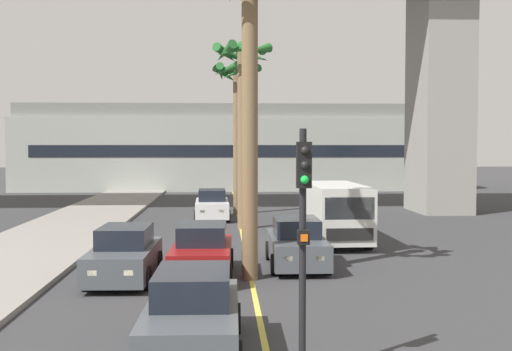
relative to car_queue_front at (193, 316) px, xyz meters
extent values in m
cube|color=#DBCC4C|center=(1.39, 13.81, -0.72)|extent=(0.14, 56.00, 0.01)
cube|color=gray|center=(13.17, 24.63, 6.36)|extent=(2.80, 4.40, 14.15)
cube|color=#ADB2A8|center=(1.39, 44.76, 2.37)|extent=(37.13, 8.00, 6.19)
cube|color=gray|center=(1.39, 44.76, 6.07)|extent=(36.39, 7.20, 1.20)
cube|color=black|center=(1.39, 40.74, 2.68)|extent=(33.42, 0.04, 1.00)
cube|color=#4C5156|center=(0.00, -0.03, -0.14)|extent=(1.76, 4.13, 0.80)
cube|color=black|center=(0.00, 0.12, 0.54)|extent=(1.43, 2.07, 0.60)
cylinder|color=black|center=(0.83, 1.23, -0.40)|extent=(0.23, 0.64, 0.64)
cylinder|color=black|center=(-0.79, 1.25, -0.40)|extent=(0.23, 0.64, 0.64)
cube|color=#4C5156|center=(-2.28, 6.57, -0.14)|extent=(1.80, 4.14, 0.80)
cube|color=black|center=(-2.28, 6.72, 0.54)|extent=(1.44, 2.08, 0.60)
cube|color=#F2EDCC|center=(-1.86, 4.55, -0.09)|extent=(0.24, 0.09, 0.14)
cube|color=#F2EDCC|center=(-2.80, 4.57, -0.09)|extent=(0.24, 0.09, 0.14)
cylinder|color=black|center=(-1.51, 5.28, -0.40)|extent=(0.23, 0.64, 0.64)
cylinder|color=black|center=(-3.12, 5.32, -0.40)|extent=(0.23, 0.64, 0.64)
cylinder|color=black|center=(-1.45, 7.82, -0.40)|extent=(0.23, 0.64, 0.64)
cylinder|color=black|center=(-3.06, 7.86, -0.40)|extent=(0.23, 0.64, 0.64)
cube|color=#4C5156|center=(2.94, 8.37, -0.14)|extent=(1.73, 4.11, 0.80)
cube|color=black|center=(2.94, 8.52, 0.54)|extent=(1.41, 2.06, 0.60)
cube|color=#F2EDCC|center=(3.39, 6.35, -0.09)|extent=(0.24, 0.08, 0.14)
cube|color=#F2EDCC|center=(2.46, 6.36, -0.09)|extent=(0.24, 0.08, 0.14)
cylinder|color=black|center=(3.74, 7.09, -0.40)|extent=(0.22, 0.64, 0.64)
cylinder|color=black|center=(2.12, 7.10, -0.40)|extent=(0.22, 0.64, 0.64)
cylinder|color=black|center=(3.76, 9.63, -0.40)|extent=(0.22, 0.64, 0.64)
cylinder|color=black|center=(2.14, 9.64, -0.40)|extent=(0.22, 0.64, 0.64)
cube|color=white|center=(-0.02, 21.56, -0.14)|extent=(1.79, 4.14, 0.80)
cube|color=black|center=(-0.02, 21.71, 0.54)|extent=(1.44, 2.08, 0.60)
cube|color=#F2EDCC|center=(0.50, 19.56, -0.09)|extent=(0.24, 0.09, 0.14)
cube|color=#F2EDCC|center=(-0.44, 19.54, -0.09)|extent=(0.24, 0.09, 0.14)
cylinder|color=black|center=(0.82, 20.31, -0.40)|extent=(0.23, 0.64, 0.64)
cylinder|color=black|center=(-0.79, 20.27, -0.40)|extent=(0.23, 0.64, 0.64)
cylinder|color=black|center=(0.76, 22.85, -0.40)|extent=(0.23, 0.64, 0.64)
cylinder|color=black|center=(-0.85, 22.81, -0.40)|extent=(0.23, 0.64, 0.64)
cube|color=maroon|center=(-0.06, 6.97, -0.14)|extent=(1.81, 4.14, 0.80)
cube|color=black|center=(-0.05, 7.12, 0.54)|extent=(1.45, 2.09, 0.60)
cube|color=#F2EDCC|center=(0.36, 4.95, -0.09)|extent=(0.24, 0.09, 0.14)
cube|color=#F2EDCC|center=(-0.58, 4.97, -0.09)|extent=(0.24, 0.09, 0.14)
cylinder|color=black|center=(0.72, 5.68, -0.40)|extent=(0.24, 0.65, 0.64)
cylinder|color=black|center=(-0.90, 5.72, -0.40)|extent=(0.24, 0.65, 0.64)
cylinder|color=black|center=(0.79, 8.22, -0.40)|extent=(0.24, 0.65, 0.64)
cylinder|color=black|center=(-0.83, 8.26, -0.40)|extent=(0.24, 0.65, 0.64)
cube|color=silver|center=(5.03, 13.07, 0.59)|extent=(2.11, 5.24, 2.10)
cube|color=black|center=(5.09, 10.51, 0.94)|extent=(1.80, 0.12, 0.80)
cube|color=black|center=(5.09, 10.45, 0.01)|extent=(1.70, 0.10, 0.44)
cylinder|color=black|center=(6.02, 11.53, -0.34)|extent=(0.28, 0.77, 0.76)
cylinder|color=black|center=(4.12, 11.49, -0.34)|extent=(0.28, 0.77, 0.76)
cylinder|color=black|center=(5.95, 14.65, -0.34)|extent=(0.28, 0.77, 0.76)
cylinder|color=black|center=(4.05, 14.61, -0.34)|extent=(0.28, 0.77, 0.76)
cylinder|color=black|center=(1.91, -1.30, 1.38)|extent=(0.12, 0.12, 4.20)
cube|color=black|center=(1.91, -1.44, 2.88)|extent=(0.24, 0.20, 0.76)
sphere|color=black|center=(1.91, -1.54, 3.12)|extent=(0.14, 0.14, 0.14)
sphere|color=black|center=(1.91, -1.54, 2.88)|extent=(0.14, 0.14, 0.14)
sphere|color=#19D83F|center=(1.91, -1.54, 2.64)|extent=(0.14, 0.14, 0.14)
cube|color=black|center=(1.91, -1.42, 1.68)|extent=(0.20, 0.16, 0.24)
cube|color=orange|center=(1.91, -1.50, 1.68)|extent=(0.12, 0.03, 0.12)
cylinder|color=brown|center=(1.48, 17.65, 3.41)|extent=(0.48, 0.48, 8.26)
sphere|color=#236028|center=(1.48, 17.65, 7.69)|extent=(0.60, 0.60, 0.60)
cone|color=#236028|center=(2.36, 17.57, 7.47)|extent=(0.61, 1.86, 0.86)
cone|color=#236028|center=(2.01, 18.36, 7.40)|extent=(1.72, 1.45, 0.97)
cone|color=#236028|center=(1.26, 18.51, 7.36)|extent=(1.87, 0.88, 1.03)
cone|color=#236028|center=(0.71, 18.10, 7.44)|extent=(1.30, 1.80, 0.90)
cone|color=#236028|center=(0.67, 17.28, 7.40)|extent=(1.16, 1.84, 0.97)
cone|color=#236028|center=(1.22, 16.80, 7.48)|extent=(1.88, 0.95, 0.84)
cone|color=#236028|center=(2.05, 16.98, 7.46)|extent=(1.68, 1.52, 0.87)
cylinder|color=brown|center=(1.35, 6.50, 3.60)|extent=(0.47, 0.47, 8.63)
cylinder|color=brown|center=(1.36, 24.01, 3.34)|extent=(0.43, 0.43, 8.12)
sphere|color=#236028|center=(1.36, 24.01, 7.55)|extent=(0.60, 0.60, 0.60)
cone|color=#236028|center=(2.25, 24.06, 7.32)|extent=(0.55, 1.86, 0.89)
cone|color=#236028|center=(1.90, 24.72, 7.20)|extent=(1.72, 1.45, 1.06)
cone|color=#236028|center=(1.25, 24.89, 7.34)|extent=(1.88, 0.66, 0.85)
cone|color=#236028|center=(0.74, 24.65, 7.19)|extent=(1.62, 1.57, 1.08)
cone|color=#236028|center=(0.47, 24.07, 7.24)|extent=(0.57, 1.86, 1.01)
cone|color=#236028|center=(0.73, 23.37, 7.33)|extent=(1.62, 1.60, 0.85)
cone|color=#236028|center=(1.40, 23.12, 7.19)|extent=(1.84, 0.53, 1.08)
cone|color=#236028|center=(2.01, 23.40, 7.24)|extent=(1.57, 1.64, 1.01)
camera|label=1|loc=(0.59, -11.79, 3.21)|focal=44.45mm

